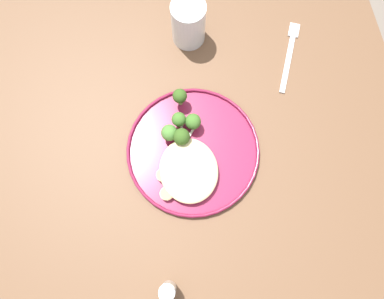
{
  "coord_description": "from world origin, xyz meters",
  "views": [
    {
      "loc": [
        0.14,
        -0.04,
        1.49
      ],
      "look_at": [
        -0.05,
        -0.0,
        0.76
      ],
      "focal_mm": 32.87,
      "sensor_mm": 36.0,
      "label": 1
    }
  ],
  "objects_px": {
    "seared_scallop_on_noodles": "(205,179)",
    "broccoli_floret_center_pile": "(182,137)",
    "seared_scallop_front_small": "(164,177)",
    "salt_shaker": "(168,291)",
    "broccoli_floret_split_head": "(180,96)",
    "broccoli_floret_front_edge": "(193,122)",
    "broccoli_floret_rear_charred": "(169,133)",
    "dinner_fork": "(289,54)",
    "seared_scallop_half_hidden": "(176,167)",
    "seared_scallop_tilted_round": "(167,194)",
    "water_glass": "(189,24)",
    "dinner_plate": "(192,151)",
    "seared_scallop_right_edge": "(200,165)",
    "broccoli_floret_small_sprig": "(179,120)"
  },
  "relations": [
    {
      "from": "seared_scallop_on_noodles",
      "to": "broccoli_floret_center_pile",
      "type": "distance_m",
      "value": 0.1
    },
    {
      "from": "seared_scallop_front_small",
      "to": "salt_shaker",
      "type": "relative_size",
      "value": 0.44
    },
    {
      "from": "broccoli_floret_split_head",
      "to": "broccoli_floret_front_edge",
      "type": "bearing_deg",
      "value": 17.3
    },
    {
      "from": "broccoli_floret_rear_charred",
      "to": "dinner_fork",
      "type": "relative_size",
      "value": 0.27
    },
    {
      "from": "dinner_fork",
      "to": "broccoli_floret_center_pile",
      "type": "bearing_deg",
      "value": -59.36
    },
    {
      "from": "seared_scallop_half_hidden",
      "to": "broccoli_floret_front_edge",
      "type": "relative_size",
      "value": 0.57
    },
    {
      "from": "seared_scallop_on_noodles",
      "to": "broccoli_floret_rear_charred",
      "type": "distance_m",
      "value": 0.12
    },
    {
      "from": "seared_scallop_front_small",
      "to": "broccoli_floret_center_pile",
      "type": "distance_m",
      "value": 0.09
    },
    {
      "from": "seared_scallop_half_hidden",
      "to": "seared_scallop_tilted_round",
      "type": "bearing_deg",
      "value": -27.99
    },
    {
      "from": "seared_scallop_on_noodles",
      "to": "broccoli_floret_split_head",
      "type": "xyz_separation_m",
      "value": [
        -0.18,
        -0.02,
        0.03
      ]
    },
    {
      "from": "seared_scallop_tilted_round",
      "to": "dinner_fork",
      "type": "bearing_deg",
      "value": 129.6
    },
    {
      "from": "seared_scallop_half_hidden",
      "to": "dinner_fork",
      "type": "height_order",
      "value": "seared_scallop_half_hidden"
    },
    {
      "from": "seared_scallop_on_noodles",
      "to": "dinner_fork",
      "type": "relative_size",
      "value": 0.18
    },
    {
      "from": "water_glass",
      "to": "seared_scallop_tilted_round",
      "type": "bearing_deg",
      "value": -16.67
    },
    {
      "from": "broccoli_floret_front_edge",
      "to": "dinner_plate",
      "type": "bearing_deg",
      "value": -12.16
    },
    {
      "from": "salt_shaker",
      "to": "dinner_plate",
      "type": "bearing_deg",
      "value": 160.69
    },
    {
      "from": "seared_scallop_on_noodles",
      "to": "salt_shaker",
      "type": "height_order",
      "value": "salt_shaker"
    },
    {
      "from": "broccoli_floret_rear_charred",
      "to": "broccoli_floret_front_edge",
      "type": "xyz_separation_m",
      "value": [
        -0.02,
        0.05,
        -0.0
      ]
    },
    {
      "from": "seared_scallop_right_edge",
      "to": "broccoli_floret_center_pile",
      "type": "relative_size",
      "value": 0.56
    },
    {
      "from": "dinner_fork",
      "to": "salt_shaker",
      "type": "distance_m",
      "value": 0.59
    },
    {
      "from": "seared_scallop_half_hidden",
      "to": "broccoli_floret_front_edge",
      "type": "distance_m",
      "value": 0.1
    },
    {
      "from": "seared_scallop_right_edge",
      "to": "broccoli_floret_small_sprig",
      "type": "bearing_deg",
      "value": -164.11
    },
    {
      "from": "seared_scallop_front_small",
      "to": "salt_shaker",
      "type": "xyz_separation_m",
      "value": [
        0.22,
        -0.03,
        0.01
      ]
    },
    {
      "from": "dinner_plate",
      "to": "broccoli_floret_split_head",
      "type": "relative_size",
      "value": 5.25
    },
    {
      "from": "seared_scallop_front_small",
      "to": "seared_scallop_tilted_round",
      "type": "relative_size",
      "value": 1.02
    },
    {
      "from": "seared_scallop_right_edge",
      "to": "broccoli_floret_small_sprig",
      "type": "xyz_separation_m",
      "value": [
        -0.1,
        -0.03,
        0.02
      ]
    },
    {
      "from": "broccoli_floret_center_pile",
      "to": "seared_scallop_right_edge",
      "type": "bearing_deg",
      "value": 25.6
    },
    {
      "from": "seared_scallop_front_small",
      "to": "seared_scallop_right_edge",
      "type": "relative_size",
      "value": 0.95
    },
    {
      "from": "broccoli_floret_rear_charred",
      "to": "seared_scallop_half_hidden",
      "type": "bearing_deg",
      "value": 1.41
    },
    {
      "from": "broccoli_floret_rear_charred",
      "to": "salt_shaker",
      "type": "bearing_deg",
      "value": -9.69
    },
    {
      "from": "seared_scallop_tilted_round",
      "to": "dinner_fork",
      "type": "xyz_separation_m",
      "value": [
        -0.28,
        0.34,
        -0.02
      ]
    },
    {
      "from": "seared_scallop_right_edge",
      "to": "dinner_plate",
      "type": "bearing_deg",
      "value": -162.71
    },
    {
      "from": "seared_scallop_tilted_round",
      "to": "broccoli_floret_split_head",
      "type": "relative_size",
      "value": 0.52
    },
    {
      "from": "seared_scallop_right_edge",
      "to": "seared_scallop_front_small",
      "type": "bearing_deg",
      "value": -81.47
    },
    {
      "from": "broccoli_floret_rear_charred",
      "to": "broccoli_floret_split_head",
      "type": "height_order",
      "value": "broccoli_floret_split_head"
    },
    {
      "from": "seared_scallop_on_noodles",
      "to": "broccoli_floret_small_sprig",
      "type": "height_order",
      "value": "broccoli_floret_small_sprig"
    },
    {
      "from": "broccoli_floret_front_edge",
      "to": "dinner_fork",
      "type": "xyz_separation_m",
      "value": [
        -0.14,
        0.26,
        -0.04
      ]
    },
    {
      "from": "dinner_fork",
      "to": "seared_scallop_on_noodles",
      "type": "bearing_deg",
      "value": -43.93
    },
    {
      "from": "broccoli_floret_split_head",
      "to": "seared_scallop_tilted_round",
      "type": "bearing_deg",
      "value": -17.29
    },
    {
      "from": "seared_scallop_front_small",
      "to": "water_glass",
      "type": "bearing_deg",
      "value": 161.52
    },
    {
      "from": "broccoli_floret_rear_charred",
      "to": "salt_shaker",
      "type": "xyz_separation_m",
      "value": [
        0.31,
        -0.05,
        -0.01
      ]
    },
    {
      "from": "seared_scallop_half_hidden",
      "to": "dinner_fork",
      "type": "bearing_deg",
      "value": 126.15
    },
    {
      "from": "broccoli_floret_rear_charred",
      "to": "broccoli_floret_front_edge",
      "type": "distance_m",
      "value": 0.06
    },
    {
      "from": "broccoli_floret_small_sprig",
      "to": "water_glass",
      "type": "distance_m",
      "value": 0.23
    },
    {
      "from": "dinner_plate",
      "to": "seared_scallop_right_edge",
      "type": "height_order",
      "value": "seared_scallop_right_edge"
    },
    {
      "from": "dinner_plate",
      "to": "seared_scallop_tilted_round",
      "type": "height_order",
      "value": "seared_scallop_tilted_round"
    },
    {
      "from": "dinner_plate",
      "to": "broccoli_floret_center_pile",
      "type": "height_order",
      "value": "broccoli_floret_center_pile"
    },
    {
      "from": "broccoli_floret_rear_charred",
      "to": "broccoli_floret_center_pile",
      "type": "bearing_deg",
      "value": 58.04
    },
    {
      "from": "seared_scallop_front_small",
      "to": "seared_scallop_on_noodles",
      "type": "bearing_deg",
      "value": 77.38
    },
    {
      "from": "broccoli_floret_split_head",
      "to": "dinner_plate",
      "type": "bearing_deg",
      "value": 3.27
    }
  ]
}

